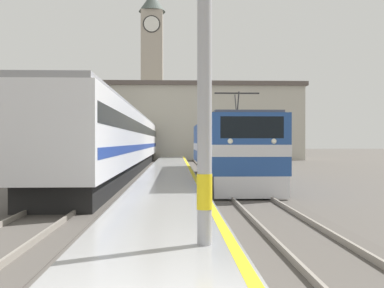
{
  "coord_description": "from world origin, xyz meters",
  "views": [
    {
      "loc": [
        0.31,
        -3.74,
        2.17
      ],
      "look_at": [
        1.34,
        23.43,
        2.02
      ],
      "focal_mm": 42.0,
      "sensor_mm": 36.0,
      "label": 1
    }
  ],
  "objects_px": {
    "catenary_mast": "(210,8)",
    "clock_tower": "(152,70)",
    "passenger_train": "(124,141)",
    "locomotive_train": "(227,149)"
  },
  "relations": [
    {
      "from": "locomotive_train",
      "to": "passenger_train",
      "type": "height_order",
      "value": "locomotive_train"
    },
    {
      "from": "catenary_mast",
      "to": "clock_tower",
      "type": "distance_m",
      "value": 60.58
    },
    {
      "from": "locomotive_train",
      "to": "catenary_mast",
      "type": "relative_size",
      "value": 2.03
    },
    {
      "from": "passenger_train",
      "to": "catenary_mast",
      "type": "distance_m",
      "value": 25.06
    },
    {
      "from": "passenger_train",
      "to": "catenary_mast",
      "type": "bearing_deg",
      "value": -80.16
    },
    {
      "from": "locomotive_train",
      "to": "clock_tower",
      "type": "height_order",
      "value": "clock_tower"
    },
    {
      "from": "clock_tower",
      "to": "locomotive_train",
      "type": "bearing_deg",
      "value": -81.81
    },
    {
      "from": "locomotive_train",
      "to": "clock_tower",
      "type": "xyz_separation_m",
      "value": [
        -6.22,
        43.2,
        11.17
      ]
    },
    {
      "from": "catenary_mast",
      "to": "clock_tower",
      "type": "relative_size",
      "value": 0.33
    },
    {
      "from": "passenger_train",
      "to": "locomotive_train",
      "type": "bearing_deg",
      "value": -50.87
    }
  ]
}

